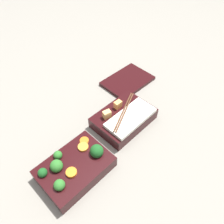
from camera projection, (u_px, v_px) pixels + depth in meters
name	position (u px, v px, depth m)	size (l,w,h in m)	color
ground_plane	(101.00, 147.00, 0.72)	(3.00, 3.00, 0.00)	gray
bento_tray_vegetable	(75.00, 167.00, 0.64)	(0.21, 0.15, 0.08)	black
bento_tray_rice	(124.00, 118.00, 0.77)	(0.21, 0.15, 0.07)	black
bento_lid	(128.00, 81.00, 0.94)	(0.20, 0.14, 0.01)	black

